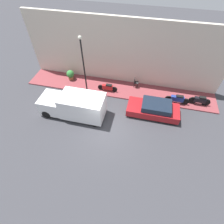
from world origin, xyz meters
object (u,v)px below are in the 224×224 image
(parked_car, at_px, (154,109))
(delivery_van, at_px, (74,105))
(motorcycle_red, at_px, (108,87))
(streetlamp, at_px, (83,61))
(motorcycle_black, at_px, (200,100))
(cafe_chair, at_px, (136,82))
(motorcycle_blue, at_px, (177,99))
(potted_plant, at_px, (70,75))

(parked_car, xyz_separation_m, delivery_van, (-1.47, 6.25, 0.44))
(parked_car, height_order, motorcycle_red, parked_car)
(delivery_van, xyz_separation_m, streetlamp, (2.98, -0.02, 2.14))
(parked_car, height_order, motorcycle_black, parked_car)
(parked_car, distance_m, cafe_chair, 3.61)
(motorcycle_black, bearing_deg, parked_car, 117.18)
(motorcycle_red, height_order, motorcycle_blue, motorcycle_blue)
(motorcycle_black, bearing_deg, motorcycle_blue, 98.42)
(potted_plant, xyz_separation_m, cafe_chair, (0.27, -6.41, 0.04))
(delivery_van, xyz_separation_m, motorcycle_red, (3.35, -1.93, -0.53))
(parked_car, bearing_deg, motorcycle_red, 66.47)
(parked_car, height_order, potted_plant, parked_car)
(potted_plant, height_order, cafe_chair, cafe_chair)
(parked_car, height_order, delivery_van, delivery_van)
(motorcycle_black, distance_m, potted_plant, 12.11)
(delivery_van, distance_m, motorcycle_black, 10.57)
(streetlamp, bearing_deg, potted_plant, 58.77)
(motorcycle_blue, bearing_deg, motorcycle_red, 87.84)
(motorcycle_red, distance_m, streetlamp, 3.31)
(parked_car, relative_size, delivery_van, 0.80)
(motorcycle_red, bearing_deg, potted_plant, 77.34)
(delivery_van, bearing_deg, cafe_chair, -43.79)
(cafe_chair, bearing_deg, motorcycle_black, -101.24)
(motorcycle_blue, distance_m, streetlamp, 8.52)
(delivery_van, height_order, potted_plant, delivery_van)
(motorcycle_black, bearing_deg, motorcycle_red, 90.31)
(delivery_van, height_order, motorcycle_black, delivery_van)
(streetlamp, height_order, potted_plant, streetlamp)
(motorcycle_blue, relative_size, streetlamp, 0.39)
(motorcycle_black, xyz_separation_m, streetlamp, (-0.41, 9.99, 2.60))
(potted_plant, bearing_deg, motorcycle_black, -94.06)
(potted_plant, bearing_deg, delivery_van, -153.94)
(parked_car, distance_m, motorcycle_blue, 2.50)
(motorcycle_red, bearing_deg, motorcycle_blue, -92.16)
(motorcycle_black, xyz_separation_m, motorcycle_blue, (-0.28, 1.87, 0.00))
(potted_plant, bearing_deg, streetlamp, -121.23)
(motorcycle_black, bearing_deg, potted_plant, 85.94)
(motorcycle_blue, bearing_deg, potted_plant, 83.66)
(cafe_chair, bearing_deg, motorcycle_blue, -110.29)
(motorcycle_blue, xyz_separation_m, streetlamp, (-0.14, 8.11, 2.60))
(delivery_van, bearing_deg, streetlamp, -0.36)
(delivery_van, relative_size, potted_plant, 5.36)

